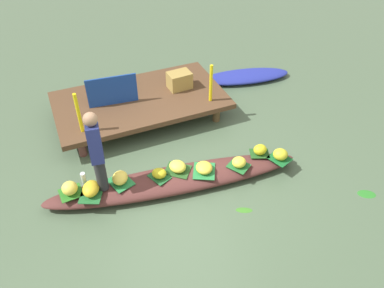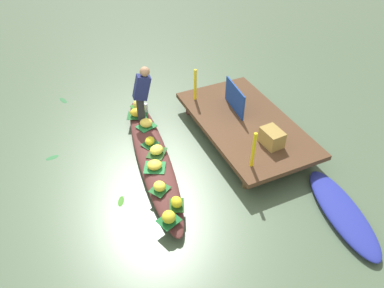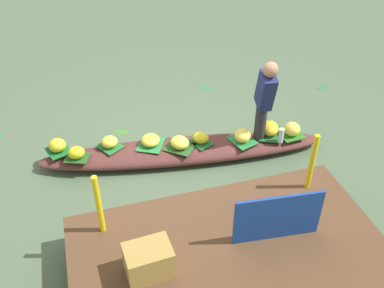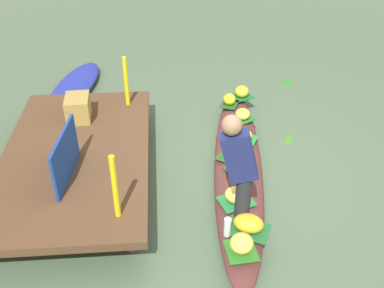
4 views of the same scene
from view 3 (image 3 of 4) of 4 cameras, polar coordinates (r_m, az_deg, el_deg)
canal_water at (r=6.23m, az=-1.10°, el=-1.79°), size 40.00×40.00×0.00m
dock_platform at (r=4.58m, az=4.91°, el=-13.87°), size 3.20×1.80×0.41m
vendor_boat at (r=6.15m, az=-1.12°, el=-0.89°), size 4.10×1.17×0.25m
leaf_mat_0 at (r=6.09m, az=-5.45°, el=-0.03°), size 0.48×0.50×0.01m
banana_bunch_0 at (r=6.05m, az=-5.49°, el=0.50°), size 0.32×0.33×0.14m
leaf_mat_1 at (r=6.41m, az=12.91°, el=1.20°), size 0.35×0.32×0.01m
banana_bunch_1 at (r=6.35m, az=13.03°, el=1.93°), size 0.23×0.24×0.20m
leaf_mat_2 at (r=6.10m, az=1.15°, el=0.25°), size 0.34×0.38×0.01m
banana_bunch_2 at (r=6.06m, az=1.16°, el=0.81°), size 0.29×0.28×0.15m
leaf_mat_3 at (r=6.38m, az=10.19°, el=1.40°), size 0.46×0.53×0.01m
banana_bunch_3 at (r=6.33m, az=10.27°, el=2.04°), size 0.34×0.38×0.18m
leaf_mat_4 at (r=6.18m, az=6.61°, el=0.48°), size 0.40×0.45×0.01m
banana_bunch_4 at (r=6.12m, az=6.67°, el=1.14°), size 0.33×0.34×0.18m
leaf_mat_5 at (r=6.13m, az=-10.71°, el=-0.31°), size 0.40×0.41×0.01m
banana_bunch_5 at (r=6.08m, az=-10.80°, el=0.28°), size 0.23×0.22×0.16m
leaf_mat_6 at (r=6.02m, az=-14.85°, el=-1.74°), size 0.38×0.34×0.01m
banana_bunch_6 at (r=5.97m, az=-14.97°, el=-1.11°), size 0.23×0.20×0.17m
leaf_mat_7 at (r=6.01m, az=-1.62°, el=-0.40°), size 0.50×0.49×0.01m
banana_bunch_7 at (r=5.96m, az=-1.63°, el=0.20°), size 0.34×0.35×0.16m
leaf_mat_8 at (r=6.22m, az=-17.16°, el=-0.82°), size 0.38×0.41×0.01m
banana_bunch_8 at (r=6.17m, az=-17.31°, el=-0.16°), size 0.31×0.30×0.18m
vendor_person at (r=5.85m, az=9.57°, el=6.16°), size 0.23×0.42×1.25m
water_bottle at (r=6.18m, az=11.63°, el=1.11°), size 0.07×0.07×0.22m
market_banner at (r=4.48m, az=11.21°, el=-9.48°), size 0.91×0.12×0.57m
railing_post_west at (r=5.10m, az=15.52°, el=-2.33°), size 0.06×0.06×0.74m
railing_post_east at (r=4.50m, az=-12.17°, el=-7.82°), size 0.06×0.06×0.74m
produce_crate at (r=4.23m, az=-5.72°, el=-15.01°), size 0.46×0.35×0.33m
drifting_plant_0 at (r=6.82m, az=-9.23°, el=1.56°), size 0.27×0.20×0.01m
drifting_plant_1 at (r=7.90m, az=1.96°, el=7.33°), size 0.15×0.27×0.01m
drifting_plant_3 at (r=8.27m, az=16.83°, el=7.14°), size 0.34×0.20×0.01m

